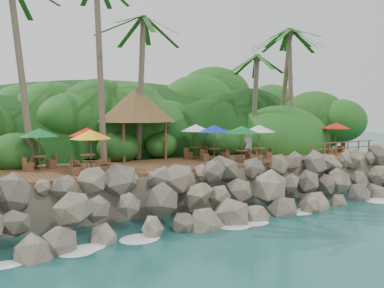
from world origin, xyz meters
TOP-DOWN VIEW (x-y plane):
  - ground at (0.00, 0.00)m, footprint 140.00×140.00m
  - land_base at (0.00, 16.00)m, footprint 32.00×25.20m
  - jungle_hill at (0.00, 23.50)m, footprint 44.80×28.00m
  - seawall at (0.00, 2.00)m, footprint 29.00×4.00m
  - terrace at (0.00, 6.00)m, footprint 26.00×5.00m
  - jungle_foliage at (0.00, 15.00)m, footprint 44.00×16.00m
  - foam_line at (0.00, 0.30)m, footprint 25.20×0.80m
  - palms at (1.86, 8.80)m, footprint 25.28×6.80m
  - palapa at (-2.23, 9.34)m, footprint 5.06×5.06m
  - dining_clusters at (0.52, 5.87)m, footprint 22.41×5.24m
  - railing at (10.47, 3.65)m, footprint 6.10×0.10m
  - waiter at (4.18, 5.85)m, footprint 0.62×0.41m

SIDE VIEW (x-z plane):
  - ground at x=0.00m, z-range 0.00..0.00m
  - jungle_hill at x=0.00m, z-range -7.70..7.70m
  - jungle_foliage at x=0.00m, z-range -6.00..6.00m
  - foam_line at x=0.00m, z-range 0.00..0.06m
  - land_base at x=0.00m, z-range 0.00..2.10m
  - seawall at x=0.00m, z-range 0.00..2.30m
  - terrace at x=0.00m, z-range 2.10..2.30m
  - railing at x=10.47m, z-range 2.41..3.41m
  - waiter at x=4.18m, z-range 2.30..4.00m
  - dining_clusters at x=0.52m, z-range 3.03..5.24m
  - palapa at x=-2.23m, z-range 3.49..8.09m
  - palms at x=1.86m, z-range 5.40..17.93m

